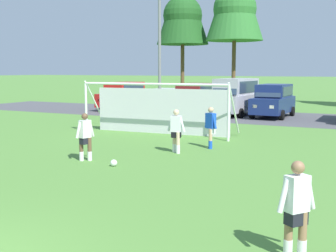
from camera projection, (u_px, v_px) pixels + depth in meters
name	position (u px, v px, depth m)	size (l,w,h in m)	color
ground_plane	(236.00, 138.00, 19.95)	(400.00, 400.00, 0.00)	#518438
parking_lot_strip	(283.00, 118.00, 28.40)	(52.00, 8.40, 0.01)	#4C4C51
soccer_ball	(114.00, 163.00, 14.17)	(0.22, 0.22, 0.22)	white
soccer_goal	(159.00, 108.00, 21.18)	(7.53, 2.44, 2.57)	white
player_striker_near	(176.00, 131.00, 16.38)	(0.75, 0.30, 1.64)	beige
player_midfield_center	(211.00, 128.00, 17.37)	(0.67, 0.45, 1.64)	tan
player_defender_far	(85.00, 137.00, 14.96)	(0.38, 0.71, 1.64)	brown
player_winger_left	(296.00, 210.00, 7.16)	(0.56, 0.60, 1.64)	#936B4C
parked_car_slot_far_left	(124.00, 96.00, 34.07)	(2.40, 4.73, 2.16)	red
parked_car_slot_left	(165.00, 100.00, 32.90)	(2.18, 4.28, 1.72)	silver
parked_car_slot_center_left	(195.00, 98.00, 30.78)	(2.24, 4.65, 2.16)	maroon
parked_car_slot_center	(235.00, 96.00, 30.09)	(2.39, 4.90, 2.52)	#B2B2BC
parked_car_slot_center_right	(273.00, 100.00, 28.83)	(2.21, 4.64, 2.16)	navy
tree_left_edge	(183.00, 6.00, 41.76)	(4.98, 4.98, 13.29)	brown
street_lamp	(162.00, 50.00, 26.50)	(2.00, 0.32, 8.26)	slate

